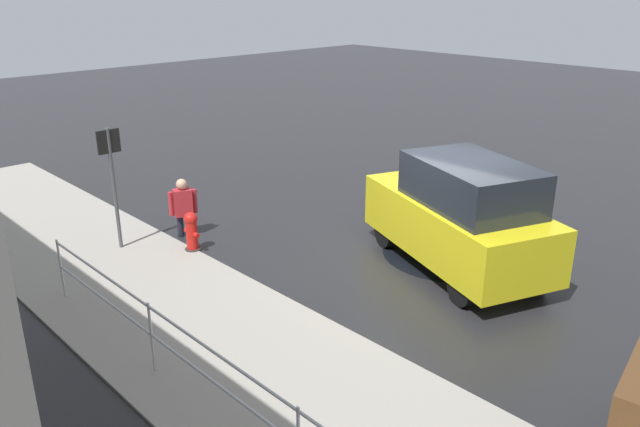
% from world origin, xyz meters
% --- Properties ---
extents(ground_plane, '(60.00, 60.00, 0.00)m').
position_xyz_m(ground_plane, '(0.00, 0.00, 0.00)').
color(ground_plane, black).
extents(kerb_strip, '(24.00, 3.20, 0.04)m').
position_xyz_m(kerb_strip, '(0.00, 4.20, 0.02)').
color(kerb_strip, gray).
rests_on(kerb_strip, ground).
extents(moving_hatchback, '(4.25, 2.99, 2.06)m').
position_xyz_m(moving_hatchback, '(-0.43, -0.42, 1.03)').
color(moving_hatchback, yellow).
rests_on(moving_hatchback, ground).
extents(fire_hydrant, '(0.42, 0.31, 0.80)m').
position_xyz_m(fire_hydrant, '(3.53, 2.64, 0.40)').
color(fire_hydrant, red).
rests_on(fire_hydrant, ground).
extents(pedestrian, '(0.36, 0.53, 1.22)m').
position_xyz_m(pedestrian, '(4.31, 2.31, 0.68)').
color(pedestrian, '#B2262D').
rests_on(pedestrian, ground).
extents(metal_railing, '(8.67, 0.04, 1.05)m').
position_xyz_m(metal_railing, '(-0.95, 5.22, 0.74)').
color(metal_railing, '#B7BABF').
rests_on(metal_railing, ground).
extents(sign_post, '(0.07, 0.44, 2.40)m').
position_xyz_m(sign_post, '(4.60, 3.59, 1.58)').
color(sign_post, '#4C4C51').
rests_on(sign_post, ground).
extents(puddle_patch, '(2.58, 2.58, 0.01)m').
position_xyz_m(puddle_patch, '(0.02, -0.86, 0.00)').
color(puddle_patch, black).
rests_on(puddle_patch, ground).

